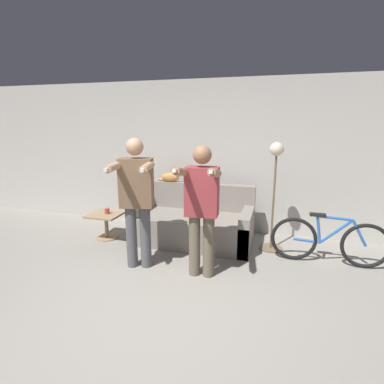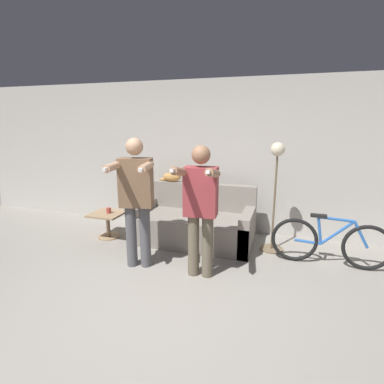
{
  "view_description": "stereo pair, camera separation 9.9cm",
  "coord_description": "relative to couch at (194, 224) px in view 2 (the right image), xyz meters",
  "views": [
    {
      "loc": [
        1.17,
        -2.22,
        1.9
      ],
      "look_at": [
        0.04,
        1.64,
        0.95
      ],
      "focal_mm": 28.0,
      "sensor_mm": 36.0,
      "label": 1
    },
    {
      "loc": [
        1.26,
        -2.19,
        1.9
      ],
      "look_at": [
        0.04,
        1.64,
        0.95
      ],
      "focal_mm": 28.0,
      "sensor_mm": 36.0,
      "label": 2
    }
  ],
  "objects": [
    {
      "name": "cat",
      "position": [
        -0.5,
        0.34,
        0.69
      ],
      "size": [
        0.43,
        0.15,
        0.17
      ],
      "color": "tan",
      "rests_on": "couch"
    },
    {
      "name": "wall_back",
      "position": [
        0.09,
        0.71,
        1.01
      ],
      "size": [
        10.0,
        0.05,
        2.6
      ],
      "color": "beige",
      "rests_on": "ground_plane"
    },
    {
      "name": "person_left",
      "position": [
        -0.45,
        -1.05,
        0.7
      ],
      "size": [
        0.59,
        0.75,
        1.71
      ],
      "rotation": [
        0.0,
        0.0,
        0.24
      ],
      "color": "#56565B",
      "rests_on": "ground_plane"
    },
    {
      "name": "ground_plane",
      "position": [
        0.09,
        -2.17,
        -0.29
      ],
      "size": [
        16.0,
        16.0,
        0.0
      ],
      "primitive_type": "plane",
      "color": "gray"
    },
    {
      "name": "person_right",
      "position": [
        0.4,
        -1.05,
        0.66
      ],
      "size": [
        0.5,
        0.69,
        1.64
      ],
      "rotation": [
        0.0,
        0.0,
        0.06
      ],
      "color": "#6B604C",
      "rests_on": "ground_plane"
    },
    {
      "name": "couch",
      "position": [
        0.0,
        0.0,
        0.0
      ],
      "size": [
        1.87,
        0.9,
        0.9
      ],
      "color": "gray",
      "rests_on": "ground_plane"
    },
    {
      "name": "side_table",
      "position": [
        -1.43,
        -0.27,
        0.02
      ],
      "size": [
        0.52,
        0.52,
        0.43
      ],
      "color": "#A38460",
      "rests_on": "ground_plane"
    },
    {
      "name": "bicycle",
      "position": [
        1.98,
        -0.25,
        0.04
      ],
      "size": [
        1.52,
        0.07,
        0.71
      ],
      "color": "black",
      "rests_on": "ground_plane"
    },
    {
      "name": "cup",
      "position": [
        -1.39,
        -0.27,
        0.18
      ],
      "size": [
        0.08,
        0.08,
        0.09
      ],
      "color": "#B7473D",
      "rests_on": "side_table"
    },
    {
      "name": "floor_lamp",
      "position": [
        1.22,
        0.05,
        0.84
      ],
      "size": [
        0.34,
        0.34,
        1.62
      ],
      "color": "#756047",
      "rests_on": "ground_plane"
    }
  ]
}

